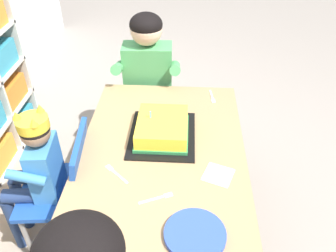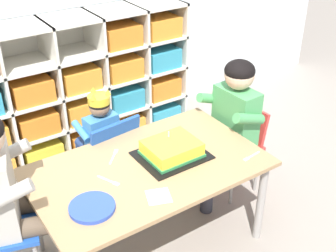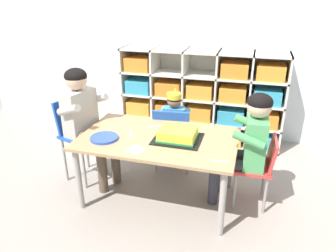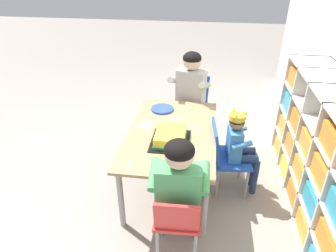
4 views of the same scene
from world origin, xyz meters
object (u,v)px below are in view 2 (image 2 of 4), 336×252
at_px(classroom_chair_guest_side, 238,141).
at_px(guest_at_table_side, 229,118).
at_px(fork_by_napkin, 114,156).
at_px(paper_plate_stack, 92,207).
at_px(fork_near_child_seat, 251,157).
at_px(activity_table, 148,175).
at_px(classroom_chair_blue, 109,154).
at_px(adult_helper_seated, 11,189).
at_px(fork_scattered_mid_table, 110,181).
at_px(child_with_crown, 98,131).
at_px(birthday_cake_on_tray, 172,150).

relative_size(classroom_chair_guest_side, guest_at_table_side, 0.62).
bearing_deg(fork_by_napkin, paper_plate_stack, 2.02).
bearing_deg(fork_near_child_seat, guest_at_table_side, 58.15).
xyz_separation_m(fork_near_child_seat, fork_by_napkin, (-0.64, 0.44, 0.00)).
distance_m(activity_table, classroom_chair_guest_side, 0.84).
bearing_deg(fork_by_napkin, classroom_chair_blue, -156.89).
relative_size(paper_plate_stack, fork_near_child_seat, 1.68).
bearing_deg(fork_near_child_seat, adult_helper_seated, 157.48).
height_order(fork_near_child_seat, fork_scattered_mid_table, same).
bearing_deg(guest_at_table_side, paper_plate_stack, -77.72).
bearing_deg(fork_scattered_mid_table, child_with_crown, -44.09).
bearing_deg(child_with_crown, adult_helper_seated, 30.25).
xyz_separation_m(adult_helper_seated, birthday_cake_on_tray, (0.87, -0.08, -0.06)).
bearing_deg(classroom_chair_guest_side, guest_at_table_side, -90.00).
distance_m(classroom_chair_blue, child_with_crown, 0.17).
distance_m(classroom_chair_guest_side, guest_at_table_side, 0.25).
height_order(adult_helper_seated, fork_near_child_seat, adult_helper_seated).
distance_m(adult_helper_seated, paper_plate_stack, 0.39).
distance_m(birthday_cake_on_tray, paper_plate_stack, 0.59).
bearing_deg(activity_table, classroom_chair_blue, 90.79).
relative_size(classroom_chair_guest_side, paper_plate_stack, 2.73).
relative_size(guest_at_table_side, birthday_cake_on_tray, 2.56).
distance_m(classroom_chair_blue, fork_scattered_mid_table, 0.57).
distance_m(adult_helper_seated, fork_near_child_seat, 1.29).
distance_m(guest_at_table_side, fork_near_child_seat, 0.43).
bearing_deg(child_with_crown, fork_near_child_seat, 116.89).
bearing_deg(classroom_chair_blue, classroom_chair_guest_side, 151.96).
bearing_deg(classroom_chair_guest_side, birthday_cake_on_tray, -80.45).
relative_size(adult_helper_seated, fork_scattered_mid_table, 7.90).
bearing_deg(child_with_crown, birthday_cake_on_tray, 101.06).
bearing_deg(paper_plate_stack, fork_scattered_mid_table, 40.89).
height_order(child_with_crown, classroom_chair_guest_side, child_with_crown).
xyz_separation_m(activity_table, adult_helper_seated, (-0.71, 0.09, 0.16)).
bearing_deg(guest_at_table_side, fork_scattered_mid_table, -83.63).
height_order(paper_plate_stack, fork_near_child_seat, paper_plate_stack).
relative_size(classroom_chair_blue, adult_helper_seated, 0.62).
xyz_separation_m(child_with_crown, classroom_chair_guest_side, (0.83, -0.45, -0.14)).
bearing_deg(paper_plate_stack, birthday_cake_on_tray, 15.51).
xyz_separation_m(activity_table, classroom_chair_guest_side, (0.81, 0.14, -0.14)).
bearing_deg(classroom_chair_blue, fork_near_child_seat, 120.25).
xyz_separation_m(adult_helper_seated, fork_by_napkin, (0.60, 0.10, -0.09)).
distance_m(adult_helper_seated, fork_by_napkin, 0.61).
height_order(adult_helper_seated, paper_plate_stack, adult_helper_seated).
xyz_separation_m(activity_table, fork_by_napkin, (-0.11, 0.19, 0.07)).
height_order(classroom_chair_blue, guest_at_table_side, guest_at_table_side).
xyz_separation_m(guest_at_table_side, birthday_cake_on_tray, (-0.55, -0.13, 0.03)).
xyz_separation_m(birthday_cake_on_tray, paper_plate_stack, (-0.57, -0.16, -0.03)).
xyz_separation_m(classroom_chair_blue, adult_helper_seated, (-0.70, -0.39, 0.29)).
xyz_separation_m(classroom_chair_guest_side, paper_plate_stack, (-1.23, -0.30, 0.22)).
bearing_deg(birthday_cake_on_tray, paper_plate_stack, -164.49).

